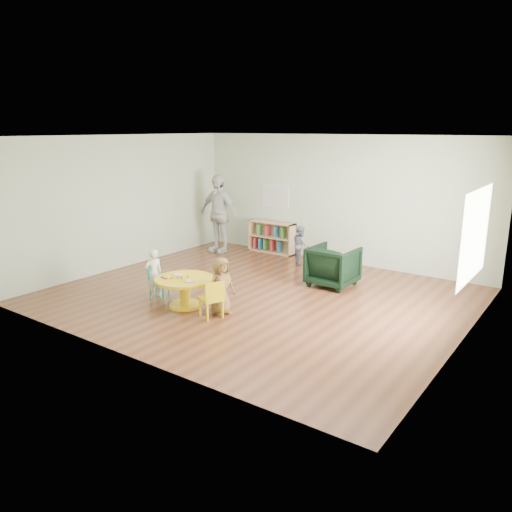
# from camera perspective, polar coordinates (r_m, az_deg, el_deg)

# --- Properties ---
(room) EXTENTS (7.10, 7.00, 2.80)m
(room) POSITION_cam_1_polar(r_m,az_deg,el_deg) (8.59, 0.30, 7.45)
(room) COLOR #592E1C
(room) RESTS_ON ground
(activity_table) EXTENTS (1.00, 1.00, 0.54)m
(activity_table) POSITION_cam_1_polar(r_m,az_deg,el_deg) (8.48, -8.14, -3.51)
(activity_table) COLOR yellow
(activity_table) RESTS_ON ground
(kid_chair_left) EXTENTS (0.40, 0.40, 0.57)m
(kid_chair_left) POSITION_cam_1_polar(r_m,az_deg,el_deg) (9.03, -11.23, -2.78)
(kid_chair_left) COLOR teal
(kid_chair_left) RESTS_ON ground
(kid_chair_right) EXTENTS (0.44, 0.44, 0.62)m
(kid_chair_right) POSITION_cam_1_polar(r_m,az_deg,el_deg) (7.93, -5.02, -4.80)
(kid_chair_right) COLOR yellow
(kid_chair_right) RESTS_ON ground
(bookshelf) EXTENTS (1.20, 0.30, 0.75)m
(bookshelf) POSITION_cam_1_polar(r_m,az_deg,el_deg) (12.08, 1.82, 2.17)
(bookshelf) COLOR tan
(bookshelf) RESTS_ON ground
(alphabet_poster) EXTENTS (0.74, 0.01, 0.54)m
(alphabet_poster) POSITION_cam_1_polar(r_m,az_deg,el_deg) (12.00, 2.25, 6.86)
(alphabet_poster) COLOR white
(alphabet_poster) RESTS_ON ground
(armchair) EXTENTS (0.85, 0.87, 0.77)m
(armchair) POSITION_cam_1_polar(r_m,az_deg,el_deg) (9.60, 8.79, -1.15)
(armchair) COLOR black
(armchair) RESTS_ON ground
(child_left) EXTENTS (0.30, 0.37, 0.89)m
(child_left) POSITION_cam_1_polar(r_m,az_deg,el_deg) (8.96, -11.61, -2.01)
(child_left) COLOR silver
(child_left) RESTS_ON ground
(child_right) EXTENTS (0.41, 0.53, 0.95)m
(child_right) POSITION_cam_1_polar(r_m,az_deg,el_deg) (8.04, -4.00, -3.44)
(child_right) COLOR #C89116
(child_right) RESTS_ON ground
(toddler) EXTENTS (0.52, 0.52, 0.85)m
(toddler) POSITION_cam_1_polar(r_m,az_deg,el_deg) (11.05, 5.13, 1.26)
(toddler) COLOR #181C3D
(toddler) RESTS_ON ground
(adult_caretaker) EXTENTS (1.10, 0.47, 1.87)m
(adult_caretaker) POSITION_cam_1_polar(r_m,az_deg,el_deg) (12.01, -4.32, 4.83)
(adult_caretaker) COLOR silver
(adult_caretaker) RESTS_ON ground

